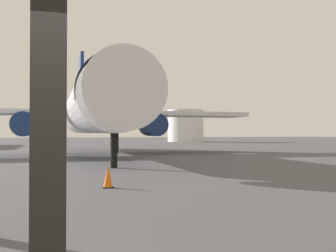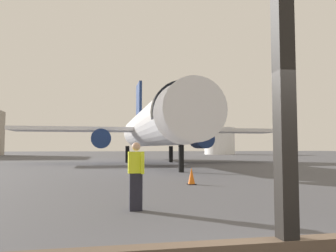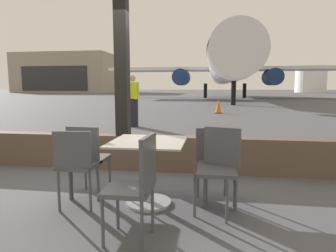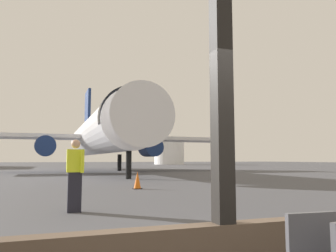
{
  "view_description": "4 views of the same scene",
  "coord_description": "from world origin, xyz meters",
  "views": [
    {
      "loc": [
        0.03,
        -2.41,
        1.82
      ],
      "look_at": [
        4.73,
        13.76,
        2.1
      ],
      "focal_mm": 42.21,
      "sensor_mm": 36.0,
      "label": 1
    },
    {
      "loc": [
        -2.1,
        -3.57,
        1.6
      ],
      "look_at": [
        2.01,
        17.24,
        2.98
      ],
      "focal_mm": 35.85,
      "sensor_mm": 36.0,
      "label": 2
    },
    {
      "loc": [
        1.41,
        -4.53,
        1.34
      ],
      "look_at": [
        0.89,
        -1.06,
        0.87
      ],
      "focal_mm": 31.22,
      "sensor_mm": 36.0,
      "label": 3
    },
    {
      "loc": [
        -1.83,
        -3.32,
        1.26
      ],
      "look_at": [
        4.51,
        14.51,
        3.15
      ],
      "focal_mm": 35.66,
      "sensor_mm": 36.0,
      "label": 4
    }
  ],
  "objects": [
    {
      "name": "cafe_chair_window_left",
      "position": [
        -0.04,
        -1.61,
        0.54
      ],
      "size": [
        0.43,
        0.43,
        0.88
      ],
      "color": "#4C4C51",
      "rests_on": "ground"
    },
    {
      "name": "cafe_chair_aisle_right",
      "position": [
        1.45,
        -1.13,
        0.51
      ],
      "size": [
        0.47,
        0.47,
        0.85
      ],
      "color": "#4C4C51",
      "rests_on": "ground"
    },
    {
      "name": "window_frame",
      "position": [
        0.0,
        0.0,
        1.43
      ],
      "size": [
        8.31,
        0.24,
        3.89
      ],
      "color": "brown",
      "rests_on": "ground"
    },
    {
      "name": "ground_plane",
      "position": [
        0.0,
        40.0,
        0.0
      ],
      "size": [
        220.0,
        220.0,
        0.0
      ],
      "primitive_type": "plane",
      "color": "#4C4C51"
    },
    {
      "name": "cafe_chair_window_right",
      "position": [
        1.5,
        -1.46,
        0.54
      ],
      "size": [
        0.49,
        0.49,
        0.91
      ],
      "color": "#4C4C51",
      "rests_on": "ground"
    },
    {
      "name": "airplane",
      "position": [
        3.02,
        29.94,
        3.77
      ],
      "size": [
        27.92,
        31.6,
        10.77
      ],
      "color": "silver",
      "rests_on": "ground"
    },
    {
      "name": "distant_hangar",
      "position": [
        -34.92,
        67.9,
        4.76
      ],
      "size": [
        23.36,
        16.97,
        9.53
      ],
      "color": "#9E9384",
      "rests_on": "ground"
    },
    {
      "name": "ground_crew_worker",
      "position": [
        -1.23,
        5.07,
        0.9
      ],
      "size": [
        0.4,
        0.47,
        1.74
      ],
      "color": "black",
      "rests_on": "ground"
    },
    {
      "name": "dining_table",
      "position": [
        0.71,
        -1.37,
        0.44
      ],
      "size": [
        0.82,
        0.82,
        0.74
      ],
      "color": "#ADA89E",
      "rests_on": "ground"
    },
    {
      "name": "fuel_storage_tank",
      "position": [
        25.58,
        72.84,
        3.21
      ],
      "size": [
        7.2,
        7.2,
        6.42
      ],
      "primitive_type": "cylinder",
      "color": "white",
      "rests_on": "ground"
    },
    {
      "name": "traffic_cone",
      "position": [
        1.76,
        10.68,
        0.35
      ],
      "size": [
        0.36,
        0.36,
        0.74
      ],
      "color": "orange",
      "rests_on": "ground"
    },
    {
      "name": "cafe_chair_aisle_left",
      "position": [
        0.8,
        -2.19,
        0.55
      ],
      "size": [
        0.41,
        0.41,
        0.94
      ],
      "color": "#4C4C51",
      "rests_on": "ground"
    },
    {
      "name": "cafe_chair_side_extra",
      "position": [
        -0.06,
        -1.28,
        0.54
      ],
      "size": [
        0.41,
        0.41,
        0.88
      ],
      "color": "#4C4C51",
      "rests_on": "ground"
    }
  ]
}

